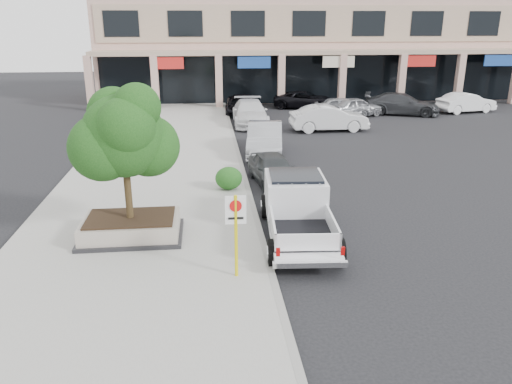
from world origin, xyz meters
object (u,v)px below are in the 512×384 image
Objects in this scene: lot_car_b at (329,118)px; lot_car_f at (466,103)px; lot_car_a at (343,107)px; no_parking_sign at (236,225)px; lot_car_c at (402,104)px; planter at (131,227)px; pickup_truck at (298,211)px; lot_car_e at (355,107)px; curb_car_d at (242,104)px; curb_car_b at (265,139)px; lot_car_d at (305,100)px; planter_tree at (129,135)px; curb_car_a at (273,169)px; curb_car_c at (250,113)px.

lot_car_f is at bearing -66.77° from lot_car_b.
lot_car_f reaches higher than lot_car_a.
lot_car_c is at bearing 59.81° from no_parking_sign.
planter is 31.19m from lot_car_f.
pickup_truck is 22.56m from lot_car_e.
curb_car_d is (2.12, 25.88, -0.94)m from no_parking_sign.
lot_car_a is at bearing 68.44° from no_parking_sign.
planter is at bearing 153.75° from lot_car_a.
lot_car_a is (7.04, 10.48, -0.12)m from curb_car_b.
curb_car_b is 1.01× the size of curb_car_d.
lot_car_d is 1.08× the size of lot_car_f.
lot_car_f reaches higher than lot_car_e.
pickup_truck is 23.26m from curb_car_d.
planter is 0.80× the size of planter_tree.
no_parking_sign is 0.46× the size of curb_car_d.
curb_car_a is at bearing 159.64° from lot_car_a.
curb_car_d is at bearing 77.08° from planter.
lot_car_e is (8.22, -2.23, 0.03)m from curb_car_d.
planter is at bearing -105.29° from curb_car_c.
no_parking_sign is 25.83m from lot_car_e.
curb_car_b reaches higher than lot_car_f.
lot_car_a is 0.92× the size of lot_car_f.
planter_tree is 1.74× the size of no_parking_sign.
lot_car_e is (13.35, 20.58, -2.69)m from planter_tree.
curb_car_b reaches higher than curb_car_c.
pickup_truck is at bearing -3.16° from planter.
curb_car_c is (2.36, 21.48, -0.83)m from no_parking_sign.
lot_car_f is at bearing 41.17° from curb_car_b.
lot_car_c is at bearing -104.29° from lot_car_e.
no_parking_sign is at bearing -92.31° from curb_car_b.
curb_car_d is 1.10× the size of lot_car_f.
planter is 1.39× the size of no_parking_sign.
lot_car_b is (7.18, 18.93, -0.82)m from no_parking_sign.
pickup_truck is at bearing 129.52° from lot_car_f.
pickup_truck is (2.16, 2.62, -0.71)m from no_parking_sign.
pickup_truck reaches higher than planter.
planter_tree is at bearing 134.55° from no_parking_sign.
no_parking_sign reaches higher than lot_car_a.
lot_car_b is (10.33, 16.02, 0.34)m from planter.
lot_car_e is at bearing -35.25° from lot_car_b.
curb_car_b reaches higher than planter.
curb_car_b reaches higher than lot_car_a.
curb_car_c is 1.33× the size of lot_car_a.
lot_car_c is at bearing -3.17° from curb_car_d.
curb_car_d is (-0.05, 23.26, -0.23)m from pickup_truck.
curb_car_d is (-0.27, 12.52, -0.14)m from curb_car_b.
no_parking_sign is 0.39× the size of pickup_truck.
pickup_truck is 1.18× the size of curb_car_d.
curb_car_c reaches higher than curb_car_d.
planter is 7.55m from curb_car_a.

